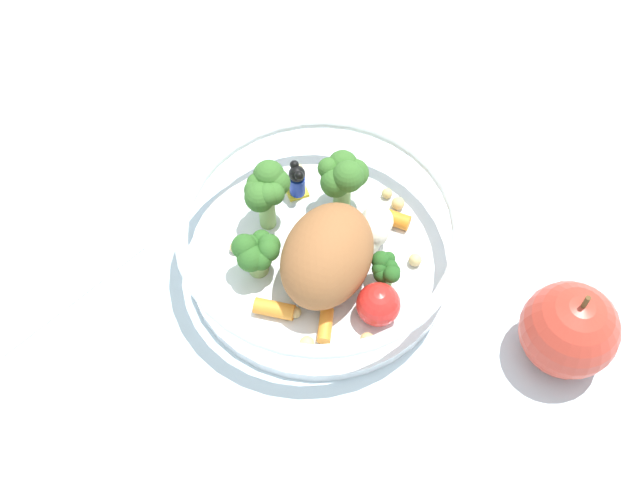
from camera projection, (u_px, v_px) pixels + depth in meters
ground_plane at (339, 259)px, 0.62m from camera, size 2.40×2.40×0.00m
food_container at (322, 241)px, 0.59m from camera, size 0.22×0.22×0.07m
loose_apple at (569, 330)px, 0.55m from camera, size 0.07×0.07×0.08m
folded_napkin at (29, 263)px, 0.62m from camera, size 0.16×0.13×0.01m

